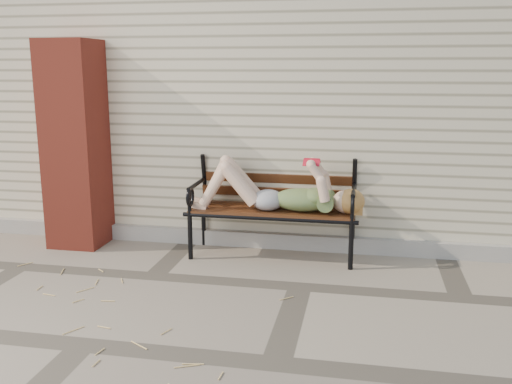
# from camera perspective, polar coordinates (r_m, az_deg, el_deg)

# --- Properties ---
(ground) EXTENTS (80.00, 80.00, 0.00)m
(ground) POSITION_cam_1_polar(r_m,az_deg,el_deg) (4.69, 4.42, -9.42)
(ground) COLOR gray
(ground) RESTS_ON ground
(house_wall) EXTENTS (8.00, 4.00, 3.00)m
(house_wall) POSITION_cam_1_polar(r_m,az_deg,el_deg) (7.35, 7.36, 10.40)
(house_wall) COLOR beige
(house_wall) RESTS_ON ground
(foundation_strip) EXTENTS (8.00, 0.10, 0.15)m
(foundation_strip) POSITION_cam_1_polar(r_m,az_deg,el_deg) (5.58, 5.59, -5.05)
(foundation_strip) COLOR #A9A499
(foundation_strip) RESTS_ON ground
(brick_pillar) EXTENTS (0.50, 0.50, 2.00)m
(brick_pillar) POSITION_cam_1_polar(r_m,az_deg,el_deg) (5.84, -17.59, 4.51)
(brick_pillar) COLOR #9C3223
(brick_pillar) RESTS_ON ground
(garden_bench) EXTENTS (1.66, 0.66, 1.08)m
(garden_bench) POSITION_cam_1_polar(r_m,az_deg,el_deg) (5.34, 1.86, 0.07)
(garden_bench) COLOR black
(garden_bench) RESTS_ON ground
(reading_woman) EXTENTS (1.57, 0.36, 0.49)m
(reading_woman) POSITION_cam_1_polar(r_m,az_deg,el_deg) (5.20, 1.79, 0.15)
(reading_woman) COLOR #0A374C
(reading_woman) RESTS_ON ground
(straw_scatter) EXTENTS (2.98, 1.62, 0.01)m
(straw_scatter) POSITION_cam_1_polar(r_m,az_deg,el_deg) (4.55, -14.90, -10.47)
(straw_scatter) COLOR #E4BD6F
(straw_scatter) RESTS_ON ground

